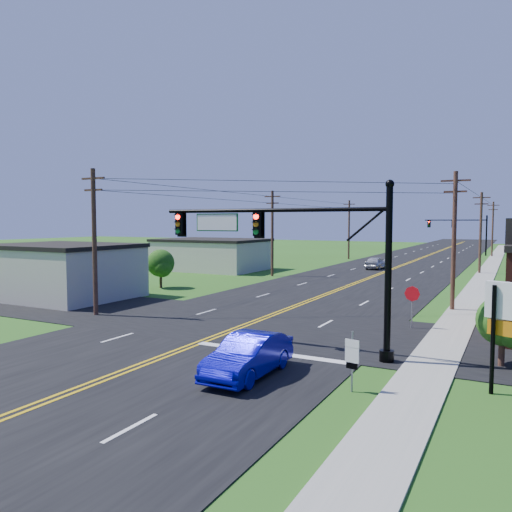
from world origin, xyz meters
The scene contains 20 objects.
ground centered at (0.00, 0.00, 0.00)m, with size 260.00×260.00×0.00m, color #284F16.
road_main centered at (0.00, 50.00, 0.02)m, with size 16.00×220.00×0.04m, color black.
road_cross centered at (0.00, 12.00, 0.02)m, with size 70.00×10.00×0.04m, color black.
sidewalk centered at (10.50, 40.00, 0.04)m, with size 2.00×160.00×0.08m, color gray.
signal_mast_main centered at (4.34, 8.00, 4.75)m, with size 11.30×0.60×7.48m.
signal_mast_far centered at (4.44, 80.00, 4.55)m, with size 10.98×0.60×7.48m.
cream_bldg_near centered at (-17.00, 14.00, 2.06)m, with size 10.20×8.20×4.10m.
cream_bldg_far centered at (-19.00, 38.00, 1.86)m, with size 12.20×9.20×3.70m.
utility_pole_left_a centered at (-9.50, 10.00, 4.72)m, with size 1.80×0.28×9.00m.
utility_pole_left_b centered at (-9.50, 35.00, 4.72)m, with size 1.80×0.28×9.00m.
utility_pole_left_c centered at (-9.50, 62.00, 4.72)m, with size 1.80×0.28×9.00m.
utility_pole_right_a centered at (9.80, 22.00, 4.72)m, with size 1.80×0.28×9.00m.
utility_pole_right_b centered at (9.80, 48.00, 4.72)m, with size 1.80×0.28×9.00m.
utility_pole_right_c centered at (9.80, 78.00, 4.72)m, with size 1.80×0.28×9.00m.
shrub_corner centered at (13.00, 9.50, 1.85)m, with size 2.00×2.00×2.86m.
tree_left centered at (-14.00, 22.00, 2.16)m, with size 2.40×2.40×3.37m.
blue_car centered at (4.67, 3.67, 0.78)m, with size 1.64×4.71×1.55m, color #0907A8.
distant_car centered at (-1.62, 47.63, 0.75)m, with size 1.77×4.39×1.50m, color #BBBABF.
route_sign centered at (8.58, 3.84, 1.22)m, with size 0.52×0.14×2.10m.
stop_sign centered at (8.50, 15.09, 1.67)m, with size 0.83×0.12×2.32m.
Camera 1 is at (13.41, -12.38, 5.81)m, focal length 35.00 mm.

